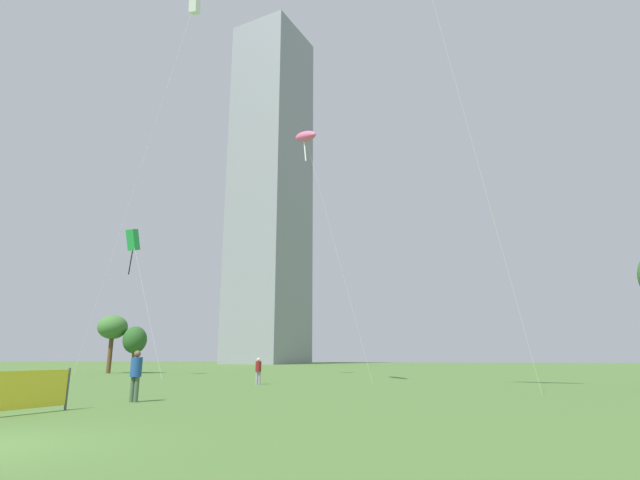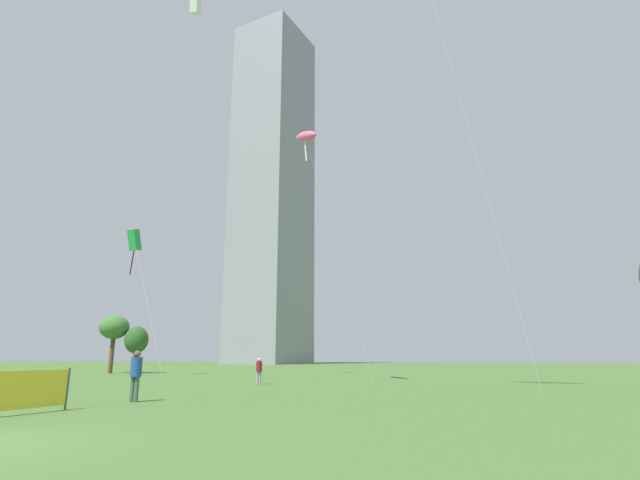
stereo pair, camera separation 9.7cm
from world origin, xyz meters
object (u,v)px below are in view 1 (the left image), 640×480
at_px(person_standing_0, 258,369).
at_px(distant_highrise_0, 271,187).
at_px(kite_flying_3, 194,3).
at_px(person_standing_1, 136,372).
at_px(kite_flying_1, 133,240).
at_px(kite_flying_2, 305,137).
at_px(park_tree_1, 113,328).
at_px(event_banner, 17,390).
at_px(park_tree_0, 135,340).

relative_size(person_standing_0, distant_highrise_0, 0.02).
relative_size(person_standing_0, kite_flying_3, 0.05).
height_order(person_standing_0, distant_highrise_0, distant_highrise_0).
bearing_deg(person_standing_1, kite_flying_1, -45.74).
height_order(kite_flying_2, park_tree_1, kite_flying_2).
xyz_separation_m(person_standing_1, distant_highrise_0, (-33.88, 92.65, 43.03)).
height_order(person_standing_0, event_banner, person_standing_0).
bearing_deg(person_standing_0, event_banner, 61.22).
height_order(kite_flying_1, event_banner, kite_flying_1).
bearing_deg(person_standing_0, person_standing_1, 63.69).
xyz_separation_m(person_standing_0, distant_highrise_0, (-33.55, 80.52, 43.20)).
xyz_separation_m(park_tree_0, park_tree_1, (-2.36, -0.66, 1.26)).
bearing_deg(kite_flying_1, park_tree_1, 136.33).
height_order(kite_flying_3, event_banner, kite_flying_3).
relative_size(kite_flying_3, distant_highrise_0, 0.37).
bearing_deg(distant_highrise_0, kite_flying_1, -65.82).
relative_size(kite_flying_2, distant_highrise_0, 0.20).
bearing_deg(kite_flying_2, park_tree_0, 149.43).
xyz_separation_m(park_tree_1, event_banner, (22.61, -30.94, -3.87)).
distance_m(kite_flying_1, distant_highrise_0, 80.78).
relative_size(person_standing_0, kite_flying_1, 0.12).
relative_size(person_standing_1, kite_flying_2, 0.11).
relative_size(kite_flying_1, park_tree_1, 2.25).
distance_m(park_tree_0, distant_highrise_0, 78.35).
bearing_deg(person_standing_1, kite_flying_3, -55.53).
height_order(kite_flying_2, event_banner, kite_flying_2).
xyz_separation_m(person_standing_0, park_tree_0, (-20.52, 14.92, 2.39)).
distance_m(person_standing_0, park_tree_1, 27.21).
xyz_separation_m(kite_flying_1, distant_highrise_0, (-16.92, 72.22, 32.00)).
height_order(person_standing_0, kite_flying_3, kite_flying_3).
height_order(park_tree_1, distant_highrise_0, distant_highrise_0).
bearing_deg(person_standing_0, kite_flying_1, -54.39).
distance_m(person_standing_0, kite_flying_3, 32.10).
relative_size(park_tree_0, event_banner, 1.40).
height_order(kite_flying_2, kite_flying_3, kite_flying_3).
distance_m(kite_flying_2, event_banner, 24.25).
distance_m(kite_flying_3, park_tree_0, 33.01).
xyz_separation_m(person_standing_0, person_standing_1, (0.33, -12.13, 0.17)).
height_order(person_standing_0, kite_flying_2, kite_flying_2).
xyz_separation_m(distant_highrise_0, event_banner, (33.29, -97.20, -43.42)).
height_order(person_standing_0, park_tree_0, park_tree_0).
bearing_deg(park_tree_0, person_standing_1, -52.37).
bearing_deg(kite_flying_2, distant_highrise_0, 114.46).
xyz_separation_m(kite_flying_2, event_banner, (-2.73, -18.02, -15.99)).
bearing_deg(park_tree_0, person_standing_0, -36.02).
bearing_deg(park_tree_0, distant_highrise_0, 101.23).
height_order(kite_flying_1, kite_flying_2, kite_flying_2).
bearing_deg(person_standing_1, park_tree_1, -44.12).
distance_m(person_standing_1, kite_flying_3, 35.35).
xyz_separation_m(person_standing_1, park_tree_0, (-20.85, 27.05, 2.22)).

